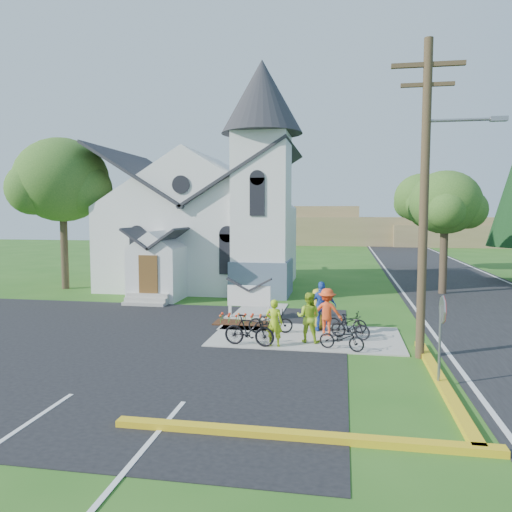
% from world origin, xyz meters
% --- Properties ---
extents(ground, '(120.00, 120.00, 0.00)m').
position_xyz_m(ground, '(0.00, 0.00, 0.00)').
color(ground, '#285B1A').
rests_on(ground, ground).
extents(parking_lot, '(20.00, 16.00, 0.02)m').
position_xyz_m(parking_lot, '(-7.00, -2.00, 0.01)').
color(parking_lot, black).
rests_on(parking_lot, ground).
extents(road, '(8.00, 90.00, 0.02)m').
position_xyz_m(road, '(10.00, 15.00, 0.01)').
color(road, black).
rests_on(road, ground).
extents(sidewalk, '(7.00, 4.00, 0.05)m').
position_xyz_m(sidewalk, '(1.50, 0.50, 0.03)').
color(sidewalk, gray).
rests_on(sidewalk, ground).
extents(church, '(12.35, 12.00, 13.00)m').
position_xyz_m(church, '(-5.48, 12.48, 5.25)').
color(church, silver).
rests_on(church, ground).
extents(church_sign, '(2.20, 0.40, 1.70)m').
position_xyz_m(church_sign, '(-1.20, 3.20, 1.03)').
color(church_sign, gray).
rests_on(church_sign, ground).
extents(flower_bed, '(2.60, 1.10, 0.07)m').
position_xyz_m(flower_bed, '(-1.20, 2.30, 0.04)').
color(flower_bed, '#39220F').
rests_on(flower_bed, ground).
extents(utility_pole, '(3.45, 0.28, 10.00)m').
position_xyz_m(utility_pole, '(5.36, -1.50, 5.40)').
color(utility_pole, '#463423').
rests_on(utility_pole, ground).
extents(stop_sign, '(0.11, 0.76, 2.48)m').
position_xyz_m(stop_sign, '(5.43, -4.20, 1.78)').
color(stop_sign, gray).
rests_on(stop_sign, ground).
extents(tree_lot_corner, '(5.60, 5.60, 9.15)m').
position_xyz_m(tree_lot_corner, '(-14.00, 10.00, 6.60)').
color(tree_lot_corner, '#37271E').
rests_on(tree_lot_corner, ground).
extents(tree_road_near, '(4.00, 4.00, 7.05)m').
position_xyz_m(tree_road_near, '(8.50, 12.00, 5.21)').
color(tree_road_near, '#37271E').
rests_on(tree_road_near, ground).
extents(tree_road_mid, '(4.40, 4.40, 7.80)m').
position_xyz_m(tree_road_mid, '(9.00, 24.00, 5.78)').
color(tree_road_mid, '#37271E').
rests_on(tree_road_mid, ground).
extents(distant_hills, '(61.00, 10.00, 5.60)m').
position_xyz_m(distant_hills, '(3.36, 56.33, 2.17)').
color(distant_hills, olive).
rests_on(distant_hills, ground).
extents(cyclist_0, '(0.64, 0.46, 1.64)m').
position_xyz_m(cyclist_0, '(0.50, -1.08, 0.87)').
color(cyclist_0, '#A1C617').
rests_on(cyclist_0, sidewalk).
extents(bike_0, '(1.78, 0.85, 0.90)m').
position_xyz_m(bike_0, '(0.10, 0.77, 0.50)').
color(bike_0, black).
rests_on(bike_0, sidewalk).
extents(cyclist_1, '(0.98, 0.82, 1.79)m').
position_xyz_m(cyclist_1, '(1.64, -0.33, 0.95)').
color(cyclist_1, '#9CC324').
rests_on(cyclist_1, sidewalk).
extents(bike_1, '(1.86, 0.74, 1.09)m').
position_xyz_m(bike_1, '(-0.36, -1.20, 0.59)').
color(bike_1, black).
rests_on(bike_1, sidewalk).
extents(cyclist_2, '(1.22, 0.72, 1.94)m').
position_xyz_m(cyclist_2, '(2.03, 1.42, 1.02)').
color(cyclist_2, blue).
rests_on(cyclist_2, sidewalk).
extents(bike_2, '(1.66, 1.01, 0.82)m').
position_xyz_m(bike_2, '(2.81, -1.20, 0.46)').
color(bike_2, black).
rests_on(bike_2, sidewalk).
extents(cyclist_3, '(1.21, 0.76, 1.78)m').
position_xyz_m(cyclist_3, '(2.25, 0.77, 0.94)').
color(cyclist_3, '#F1481A').
rests_on(cyclist_3, sidewalk).
extents(bike_3, '(1.55, 0.91, 0.90)m').
position_xyz_m(bike_3, '(3.11, 0.36, 0.50)').
color(bike_3, black).
rests_on(bike_3, sidewalk).
extents(cyclist_4, '(0.91, 0.74, 1.62)m').
position_xyz_m(cyclist_4, '(1.84, 1.75, 0.86)').
color(cyclist_4, gold).
rests_on(cyclist_4, sidewalk).
extents(bike_4, '(1.62, 0.86, 0.81)m').
position_xyz_m(bike_4, '(2.99, 1.44, 0.46)').
color(bike_4, black).
rests_on(bike_4, sidewalk).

